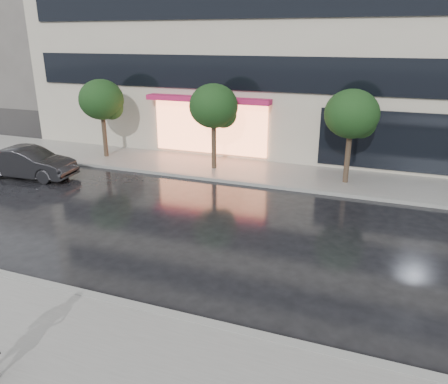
% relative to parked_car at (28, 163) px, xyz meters
% --- Properties ---
extents(ground, '(120.00, 120.00, 0.00)m').
position_rel_parked_car_xyz_m(ground, '(10.20, -6.00, -0.68)').
color(ground, black).
rests_on(ground, ground).
extents(sidewalk_near, '(60.00, 4.50, 0.12)m').
position_rel_parked_car_xyz_m(sidewalk_near, '(10.20, -9.25, -0.62)').
color(sidewalk_near, slate).
rests_on(sidewalk_near, ground).
extents(sidewalk_far, '(60.00, 3.50, 0.12)m').
position_rel_parked_car_xyz_m(sidewalk_far, '(10.20, 4.25, -0.62)').
color(sidewalk_far, slate).
rests_on(sidewalk_far, ground).
extents(curb_near, '(60.00, 0.25, 0.14)m').
position_rel_parked_car_xyz_m(curb_near, '(10.20, -7.00, -0.61)').
color(curb_near, gray).
rests_on(curb_near, ground).
extents(curb_far, '(60.00, 0.25, 0.14)m').
position_rel_parked_car_xyz_m(curb_far, '(10.20, 2.50, -0.61)').
color(curb_far, gray).
rests_on(curb_far, ground).
extents(bg_building_left, '(14.00, 10.00, 12.00)m').
position_rel_parked_car_xyz_m(bg_building_left, '(-17.80, 20.00, 5.32)').
color(bg_building_left, '#59544F').
rests_on(bg_building_left, ground).
extents(tree_far_west, '(2.20, 2.20, 3.99)m').
position_rel_parked_car_xyz_m(tree_far_west, '(1.26, 4.03, 2.24)').
color(tree_far_west, '#33261C').
rests_on(tree_far_west, ground).
extents(tree_mid_west, '(2.20, 2.20, 3.99)m').
position_rel_parked_car_xyz_m(tree_mid_west, '(7.26, 4.03, 2.24)').
color(tree_mid_west, '#33261C').
rests_on(tree_mid_west, ground).
extents(tree_mid_east, '(2.20, 2.20, 3.99)m').
position_rel_parked_car_xyz_m(tree_mid_east, '(13.26, 4.03, 2.24)').
color(tree_mid_east, '#33261C').
rests_on(tree_mid_east, ground).
extents(parked_car, '(4.28, 1.87, 1.37)m').
position_rel_parked_car_xyz_m(parked_car, '(0.00, 0.00, 0.00)').
color(parked_car, black).
rests_on(parked_car, ground).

